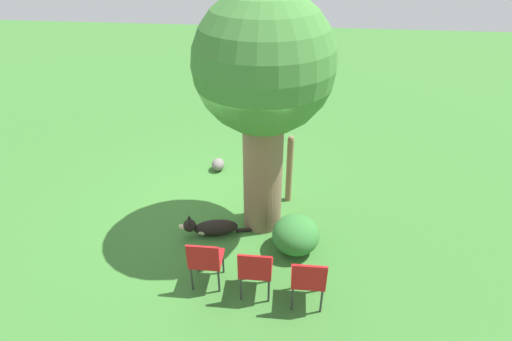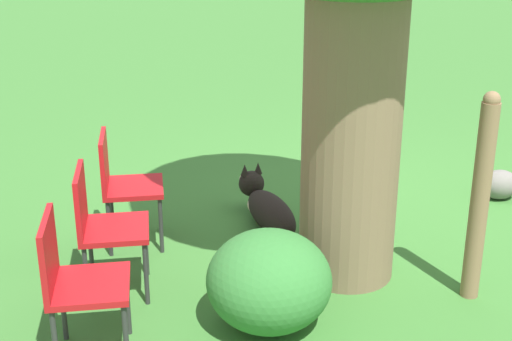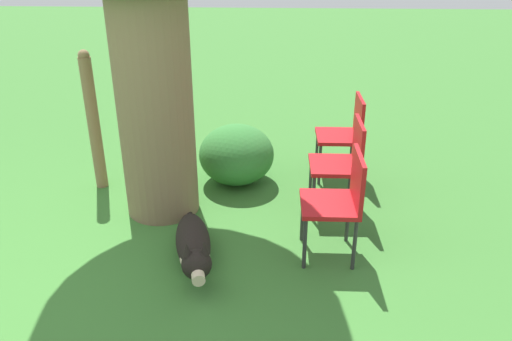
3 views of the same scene
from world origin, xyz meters
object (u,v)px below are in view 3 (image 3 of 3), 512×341
object	(u,v)px
dog	(194,246)
red_chair_2	(346,131)
fence_post	(93,121)
red_chair_1	(343,159)
red_chair_0	(340,198)

from	to	relation	value
dog	red_chair_2	distance (m)	2.05
fence_post	red_chair_1	xyz separation A→B (m)	(2.30, -0.36, -0.18)
dog	red_chair_1	bearing A→B (deg)	112.90
dog	red_chair_2	size ratio (longest dim) A/B	1.47
dog	red_chair_2	xyz separation A→B (m)	(1.28, 1.57, 0.35)
fence_post	red_chair_1	bearing A→B (deg)	-8.94
red_chair_0	dog	bearing A→B (deg)	8.17
red_chair_0	red_chair_2	bearing A→B (deg)	-98.72
fence_post	red_chair_2	distance (m)	2.43
dog	red_chair_0	world-z (taller)	red_chair_0
fence_post	red_chair_2	size ratio (longest dim) A/B	1.60
red_chair_0	red_chair_1	bearing A→B (deg)	-98.72
dog	fence_post	xyz separation A→B (m)	(-1.12, 1.23, 0.53)
red_chair_1	red_chair_2	world-z (taller)	same
red_chair_1	red_chair_2	bearing A→B (deg)	-98.72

